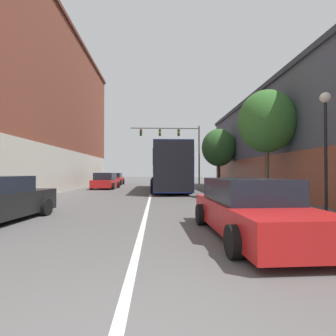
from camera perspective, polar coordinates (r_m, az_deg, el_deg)
name	(u,v)px	position (r m, az deg, el deg)	size (l,w,h in m)	color
lane_center_line	(151,193)	(18.47, -3.71, -5.47)	(0.14, 45.33, 0.01)	silver
building_left_brick	(12,102)	(23.64, -30.83, 12.31)	(8.53, 29.21, 13.42)	brown
building_right_storefront	(317,137)	(19.80, 29.65, 5.83)	(7.08, 28.47, 7.28)	#4C515B
bus	(168,166)	(21.21, 0.10, 0.34)	(2.89, 11.47, 3.45)	navy
hatchback_foreground	(250,209)	(6.41, 17.52, -8.48)	(2.09, 4.67, 1.32)	red
parked_car_left_near	(106,181)	(23.83, -13.45, -2.84)	(2.15, 3.93, 1.42)	red
parked_car_left_far	(115,179)	(31.02, -11.54, -2.38)	(1.92, 4.22, 1.38)	red
traffic_signal_gantry	(177,141)	(31.38, 1.97, 5.93)	(8.26, 0.36, 7.01)	#514C47
street_lamp	(326,135)	(10.73, 31.08, 6.18)	(0.37, 0.37, 4.27)	black
street_tree_near	(267,122)	(15.27, 20.70, 9.44)	(3.06, 2.76, 5.90)	brown
street_tree_far	(219,148)	(24.73, 10.99, 4.35)	(3.15, 2.83, 5.48)	#3D2D1E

